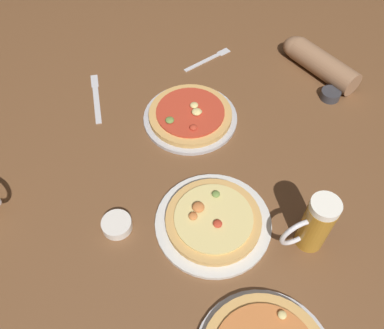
# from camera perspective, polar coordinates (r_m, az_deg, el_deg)

# --- Properties ---
(ground_plane) EXTENTS (2.40, 2.40, 0.03)m
(ground_plane) POSITION_cam_1_polar(r_m,az_deg,el_deg) (1.15, 0.00, -1.04)
(ground_plane) COLOR brown
(pizza_plate_near) EXTENTS (0.30, 0.30, 0.05)m
(pizza_plate_near) POSITION_cam_1_polar(r_m,az_deg,el_deg) (1.03, 3.04, -8.01)
(pizza_plate_near) COLOR silver
(pizza_plate_near) RESTS_ON ground_plane
(pizza_plate_far) EXTENTS (0.29, 0.29, 0.05)m
(pizza_plate_far) POSITION_cam_1_polar(r_m,az_deg,el_deg) (1.25, -0.24, 6.97)
(pizza_plate_far) COLOR #B2B2B7
(pizza_plate_far) RESTS_ON ground_plane
(beer_mug_amber) EXTENTS (0.10, 0.12, 0.17)m
(beer_mug_amber) POSITION_cam_1_polar(r_m,az_deg,el_deg) (0.99, 17.06, -8.16)
(beer_mug_amber) COLOR #B27A23
(beer_mug_amber) RESTS_ON ground_plane
(ramekin_sauce) EXTENTS (0.06, 0.06, 0.03)m
(ramekin_sauce) POSITION_cam_1_polar(r_m,az_deg,el_deg) (1.39, 19.10, 9.39)
(ramekin_sauce) COLOR #333338
(ramekin_sauce) RESTS_ON ground_plane
(ramekin_butter) EXTENTS (0.08, 0.08, 0.03)m
(ramekin_butter) POSITION_cam_1_polar(r_m,az_deg,el_deg) (1.04, -10.65, -8.43)
(ramekin_butter) COLOR silver
(ramekin_butter) RESTS_ON ground_plane
(fork_left) EXTENTS (0.09, 0.19, 0.01)m
(fork_left) POSITION_cam_1_polar(r_m,az_deg,el_deg) (1.48, 2.36, 14.79)
(fork_left) COLOR silver
(fork_left) RESTS_ON ground_plane
(knife_right) EXTENTS (0.17, 0.18, 0.01)m
(knife_right) POSITION_cam_1_polar(r_m,az_deg,el_deg) (1.36, -13.49, 9.28)
(knife_right) COLOR silver
(knife_right) RESTS_ON ground_plane
(diner_arm) EXTENTS (0.29, 0.17, 0.08)m
(diner_arm) POSITION_cam_1_polar(r_m,az_deg,el_deg) (1.47, 17.33, 13.90)
(diner_arm) COLOR #936B4C
(diner_arm) RESTS_ON ground_plane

